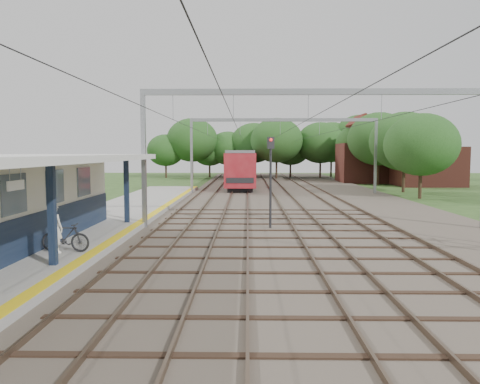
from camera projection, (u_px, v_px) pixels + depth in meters
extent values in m
plane|color=#2D4C1E|center=(236.00, 362.00, 8.68)|extent=(160.00, 160.00, 0.00)
cube|color=#473D33|center=(294.00, 199.00, 38.49)|extent=(18.00, 90.00, 0.10)
cube|color=gray|center=(89.00, 229.00, 22.73)|extent=(5.00, 52.00, 0.35)
cube|color=yellow|center=(135.00, 225.00, 22.68)|extent=(0.45, 52.00, 0.01)
cube|color=#101D34|center=(25.00, 237.00, 15.68)|extent=(0.06, 18.00, 1.40)
cube|color=slate|center=(23.00, 192.00, 15.55)|extent=(0.05, 16.00, 1.30)
cube|color=#101D34|center=(52.00, 214.00, 14.59)|extent=(0.22, 0.22, 3.20)
cube|color=#101D34|center=(127.00, 191.00, 23.55)|extent=(0.22, 0.22, 3.20)
cube|color=white|center=(16.00, 185.00, 12.51)|extent=(0.06, 0.85, 0.26)
cube|color=brown|center=(194.00, 197.00, 38.62)|extent=(0.07, 88.00, 0.15)
cube|color=brown|center=(211.00, 197.00, 38.60)|extent=(0.07, 88.00, 0.15)
cube|color=brown|center=(230.00, 197.00, 38.57)|extent=(0.07, 88.00, 0.15)
cube|color=brown|center=(248.00, 197.00, 38.55)|extent=(0.07, 88.00, 0.15)
cube|color=brown|center=(275.00, 197.00, 38.51)|extent=(0.07, 88.00, 0.15)
cube|color=brown|center=(293.00, 197.00, 38.48)|extent=(0.07, 88.00, 0.15)
cube|color=brown|center=(319.00, 197.00, 38.45)|extent=(0.07, 88.00, 0.15)
cube|color=brown|center=(336.00, 197.00, 38.42)|extent=(0.07, 88.00, 0.15)
cube|color=gray|center=(144.00, 160.00, 23.41)|extent=(0.22, 0.22, 7.00)
cube|color=gray|center=(315.00, 92.00, 22.98)|extent=(17.00, 0.20, 0.30)
cube|color=gray|center=(192.00, 156.00, 43.33)|extent=(0.22, 0.22, 7.00)
cube|color=gray|center=(376.00, 156.00, 43.05)|extent=(0.22, 0.22, 7.00)
cube|color=gray|center=(284.00, 120.00, 42.90)|extent=(17.00, 0.20, 0.30)
cylinder|color=black|center=(202.00, 132.00, 38.15)|extent=(0.02, 88.00, 0.02)
cylinder|color=black|center=(239.00, 132.00, 38.10)|extent=(0.02, 88.00, 0.02)
cylinder|color=black|center=(284.00, 132.00, 38.04)|extent=(0.02, 88.00, 0.02)
cylinder|color=black|center=(329.00, 132.00, 37.98)|extent=(0.02, 88.00, 0.02)
cylinder|color=#382619|center=(179.00, 169.00, 69.49)|extent=(0.28, 0.28, 2.88)
ellipsoid|color=#1A3F16|center=(179.00, 145.00, 69.19)|extent=(6.72, 6.72, 5.76)
cylinder|color=#382619|center=(220.00, 169.00, 71.40)|extent=(0.28, 0.28, 2.52)
ellipsoid|color=#1A3F16|center=(220.00, 149.00, 71.14)|extent=(5.88, 5.88, 5.04)
cylinder|color=#382619|center=(260.00, 168.00, 68.28)|extent=(0.28, 0.28, 3.24)
ellipsoid|color=#1A3F16|center=(260.00, 141.00, 67.94)|extent=(7.56, 7.56, 6.48)
cylinder|color=#382619|center=(300.00, 169.00, 70.20)|extent=(0.28, 0.28, 2.70)
ellipsoid|color=#1A3F16|center=(300.00, 147.00, 69.92)|extent=(6.30, 6.30, 5.40)
cylinder|color=#382619|center=(392.00, 179.00, 46.18)|extent=(0.28, 0.28, 2.52)
ellipsoid|color=#1A3F16|center=(393.00, 148.00, 45.92)|extent=(5.88, 5.88, 5.04)
cylinder|color=#382619|center=(359.00, 171.00, 62.10)|extent=(0.28, 0.28, 2.88)
ellipsoid|color=#1A3F16|center=(359.00, 144.00, 61.80)|extent=(6.72, 6.72, 5.76)
cube|color=brown|center=(428.00, 166.00, 53.96)|extent=(7.00, 6.00, 4.50)
cube|color=maroon|center=(428.00, 139.00, 53.69)|extent=(4.99, 6.12, 4.99)
cube|color=brown|center=(371.00, 163.00, 60.00)|extent=(8.00, 6.00, 5.00)
cube|color=maroon|center=(371.00, 136.00, 59.71)|extent=(5.52, 6.12, 5.52)
imported|color=white|center=(55.00, 229.00, 16.39)|extent=(0.73, 0.60, 1.72)
imported|color=black|center=(65.00, 237.00, 16.59)|extent=(1.81, 0.65, 1.06)
cube|color=black|center=(241.00, 184.00, 52.21)|extent=(2.39, 17.05, 0.44)
cube|color=maroon|center=(241.00, 168.00, 52.05)|extent=(2.99, 18.53, 3.26)
cube|color=black|center=(241.00, 165.00, 52.02)|extent=(3.03, 17.05, 0.93)
cube|color=slate|center=(241.00, 152.00, 51.90)|extent=(2.75, 18.53, 0.28)
cube|color=black|center=(243.00, 176.00, 71.27)|extent=(2.39, 17.05, 0.44)
cube|color=maroon|center=(243.00, 163.00, 71.11)|extent=(2.99, 18.53, 3.26)
cube|color=black|center=(243.00, 161.00, 71.08)|extent=(3.03, 17.05, 0.93)
cube|color=slate|center=(243.00, 152.00, 70.96)|extent=(2.75, 18.53, 0.28)
cylinder|color=black|center=(271.00, 188.00, 23.25)|extent=(0.15, 0.15, 4.24)
cube|color=black|center=(271.00, 143.00, 23.06)|extent=(0.36, 0.28, 0.58)
sphere|color=red|center=(271.00, 140.00, 22.95)|extent=(0.15, 0.15, 0.15)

